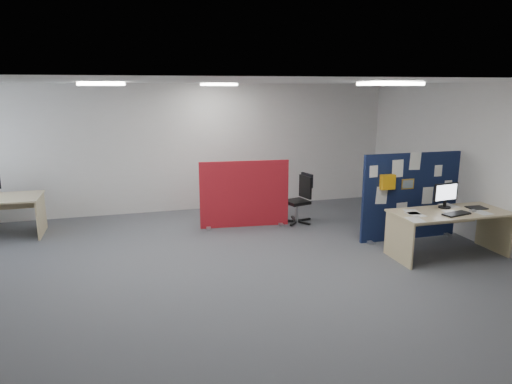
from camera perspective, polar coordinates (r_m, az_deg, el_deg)
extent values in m
plane|color=#515459|center=(6.85, -4.40, -9.62)|extent=(9.00, 9.00, 0.00)
cube|color=white|center=(6.32, -4.84, 13.58)|extent=(9.00, 7.00, 0.02)
cube|color=silver|center=(9.87, -8.55, 5.43)|extent=(9.00, 0.02, 2.70)
cube|color=silver|center=(3.23, 7.67, -10.61)|extent=(9.00, 0.02, 2.70)
cube|color=silver|center=(8.52, 26.63, 2.99)|extent=(0.02, 7.00, 2.70)
cube|color=white|center=(6.11, 16.35, 12.85)|extent=(0.60, 0.60, 0.04)
cube|color=white|center=(6.71, -18.68, 12.67)|extent=(0.60, 0.60, 0.04)
cube|color=white|center=(8.87, -4.71, 13.24)|extent=(0.60, 0.60, 0.04)
cube|color=#0E1836|center=(8.39, 18.74, -0.53)|extent=(1.86, 0.06, 1.53)
cube|color=#98999D|center=(8.19, 13.83, -5.96)|extent=(0.08, 0.30, 0.04)
cube|color=#98999D|center=(9.04, 22.50, -4.80)|extent=(0.08, 0.30, 0.04)
cube|color=white|center=(7.86, 14.50, 2.50)|extent=(0.15, 0.01, 0.20)
cube|color=white|center=(8.09, 17.29, 2.82)|extent=(0.21, 0.01, 0.30)
cube|color=white|center=(8.25, 19.28, 3.66)|extent=(0.21, 0.01, 0.30)
cube|color=white|center=(8.57, 21.82, 2.48)|extent=(0.15, 0.01, 0.20)
cube|color=white|center=(8.03, 15.43, -0.41)|extent=(0.21, 0.01, 0.30)
cube|color=white|center=(8.55, 20.66, -0.41)|extent=(0.21, 0.01, 0.30)
cube|color=white|center=(8.76, 22.87, 0.70)|extent=(0.15, 0.01, 0.20)
cube|color=white|center=(8.32, 17.74, -2.26)|extent=(0.21, 0.01, 0.30)
cube|color=gold|center=(8.26, 18.43, 0.95)|extent=(0.24, 0.01, 0.18)
cube|color=orange|center=(7.98, 16.12, 1.21)|extent=(0.25, 0.10, 0.25)
cube|color=#D3C387|center=(7.76, 23.09, -2.36)|extent=(1.83, 0.81, 0.03)
cube|color=#D3C387|center=(7.35, 17.41, -5.69)|extent=(0.03, 0.75, 0.70)
cube|color=#D3C387|center=(8.42, 27.60, -4.23)|extent=(0.03, 0.75, 0.70)
cube|color=#D3C387|center=(8.08, 21.34, -2.82)|extent=(1.64, 0.02, 0.30)
cylinder|color=black|center=(7.95, 22.49, -1.77)|extent=(0.19, 0.19, 0.02)
cube|color=black|center=(7.93, 22.52, -1.36)|extent=(0.04, 0.03, 0.10)
cube|color=black|center=(7.89, 22.64, -0.01)|extent=(0.46, 0.10, 0.29)
cube|color=white|center=(7.87, 22.73, -0.04)|extent=(0.42, 0.06, 0.25)
cube|color=black|center=(7.60, 23.78, -2.51)|extent=(0.48, 0.27, 0.02)
cube|color=#98999D|center=(7.88, 25.45, -2.13)|extent=(0.11, 0.08, 0.03)
cube|color=black|center=(8.13, 25.84, -1.78)|extent=(0.29, 0.23, 0.01)
cube|color=maroon|center=(8.67, -1.45, -0.27)|extent=(1.70, 0.21, 1.28)
cube|color=#98999D|center=(8.70, -5.92, -4.52)|extent=(0.08, 0.30, 0.04)
cube|color=#98999D|center=(9.02, 2.91, -3.81)|extent=(0.08, 0.30, 0.04)
cube|color=#D3C387|center=(9.16, -25.26, -2.67)|extent=(0.03, 0.82, 0.70)
cube|color=black|center=(9.20, 6.08, -3.44)|extent=(0.27, 0.11, 0.04)
cube|color=black|center=(9.27, 4.74, -3.28)|extent=(0.06, 0.27, 0.04)
cube|color=black|center=(9.10, 3.86, -3.58)|extent=(0.26, 0.14, 0.04)
cube|color=black|center=(8.92, 4.67, -3.95)|extent=(0.20, 0.23, 0.04)
cube|color=black|center=(8.98, 6.07, -3.85)|extent=(0.18, 0.25, 0.04)
cylinder|color=#98999D|center=(9.04, 5.11, -2.49)|extent=(0.05, 0.05, 0.37)
cube|color=black|center=(8.99, 5.13, -1.24)|extent=(0.49, 0.49, 0.06)
cube|color=black|center=(9.03, 6.18, 0.65)|extent=(0.13, 0.37, 0.44)
cube|color=black|center=(9.02, 6.39, 1.50)|extent=(0.13, 0.34, 0.27)
cube|color=white|center=(7.37, 19.35, -2.67)|extent=(0.22, 0.31, 0.00)
cube|color=white|center=(7.51, 18.95, -2.37)|extent=(0.28, 0.34, 0.00)
cube|color=white|center=(7.90, 26.37, -2.30)|extent=(0.23, 0.32, 0.00)
cube|color=white|center=(7.09, 19.29, -3.29)|extent=(0.24, 0.32, 0.00)
cube|color=white|center=(8.12, 22.97, -1.57)|extent=(0.24, 0.32, 0.00)
cube|color=white|center=(7.69, 23.37, -2.39)|extent=(0.24, 0.32, 0.00)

